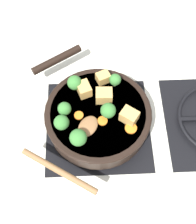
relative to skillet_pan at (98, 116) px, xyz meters
The scene contains 17 objects.
ground_plane 0.06m from the skillet_pan, 31.40° to the left, with size 2.40×2.40×0.00m, color silver.
front_burner_grate 0.05m from the skillet_pan, 31.40° to the left, with size 0.31×0.31×0.03m.
skillet_pan is the anchor object (origin of this frame).
wooden_spoon 0.14m from the skillet_pan, 30.96° to the right, with size 0.23×0.21×0.02m.
tofu_cube_center_large 0.09m from the skillet_pan, 150.69° to the right, with size 0.04×0.03×0.03m, color tan.
tofu_cube_near_handle 0.11m from the skillet_pan, 168.87° to the left, with size 0.04×0.03×0.03m, color tan.
tofu_cube_east_chunk 0.10m from the skillet_pan, 71.77° to the left, with size 0.05×0.04×0.04m, color tan.
tofu_cube_west_chunk 0.06m from the skillet_pan, 153.56° to the left, with size 0.05×0.04×0.04m, color tan.
broccoli_floret_near_spoon 0.12m from the skillet_pan, 65.46° to the right, with size 0.04×0.04×0.05m.
broccoli_floret_center_top 0.12m from the skillet_pan, 142.36° to the right, with size 0.04×0.04×0.05m.
broccoli_floret_east_rim 0.10m from the skillet_pan, 86.67° to the right, with size 0.04×0.04×0.04m.
broccoli_floret_west_rim 0.06m from the skillet_pan, 64.29° to the left, with size 0.04×0.04×0.05m.
broccoli_floret_north_edge 0.11m from the skillet_pan, 148.44° to the left, with size 0.03×0.03×0.04m.
broccoli_floret_south_cluster 0.12m from the skillet_pan, 30.61° to the right, with size 0.05×0.05×0.05m.
carrot_slice_orange_thin 0.11m from the skillet_pan, 57.09° to the left, with size 0.03×0.03×0.01m, color orange.
carrot_slice_near_center 0.04m from the skillet_pan, 21.37° to the left, with size 0.03×0.03×0.01m, color orange.
carrot_slice_edge_slice 0.06m from the skillet_pan, 77.15° to the right, with size 0.03×0.03×0.01m, color orange.
Camera 1 is at (0.41, -0.02, 0.85)m, focal length 50.00 mm.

